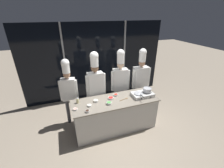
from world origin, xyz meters
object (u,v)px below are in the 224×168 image
(prep_bowl_soy_glaze, at_px, (87,111))
(prep_bowl_chili_flakes, at_px, (116,95))
(portable_stove, at_px, (143,94))
(chef_sous, at_px, (95,83))
(squeeze_bottle_oil, at_px, (77,100))
(chef_head, at_px, (68,87))
(serving_spoon_slotted, at_px, (125,99))
(prep_bowl_shrimp, at_px, (75,109))
(frying_pan, at_px, (138,93))
(chef_line, at_px, (120,78))
(stock_pot, at_px, (147,90))
(chef_pastry, at_px, (141,77))
(prep_bowl_garlic, at_px, (89,105))
(prep_bowl_bell_pepper, at_px, (111,98))
(prep_bowl_scallions, at_px, (109,103))
(prep_bowl_bean_sprouts, at_px, (96,101))

(prep_bowl_soy_glaze, distance_m, prep_bowl_chili_flakes, 1.00)
(portable_stove, bearing_deg, prep_bowl_soy_glaze, -171.87)
(portable_stove, xyz_separation_m, chef_sous, (-1.15, 0.60, 0.26))
(squeeze_bottle_oil, height_order, chef_head, chef_head)
(chef_head, bearing_deg, serving_spoon_slotted, 165.22)
(prep_bowl_shrimp, bearing_deg, frying_pan, 1.28)
(prep_bowl_soy_glaze, xyz_separation_m, chef_line, (1.18, 0.93, 0.26))
(stock_pot, distance_m, chef_line, 0.88)
(chef_head, bearing_deg, chef_pastry, -168.35)
(chef_pastry, bearing_deg, prep_bowl_soy_glaze, 26.19)
(portable_stove, xyz_separation_m, prep_bowl_soy_glaze, (-1.55, -0.22, -0.02))
(prep_bowl_garlic, bearing_deg, prep_bowl_bell_pepper, 15.02)
(squeeze_bottle_oil, relative_size, prep_bowl_shrimp, 1.53)
(prep_bowl_scallions, relative_size, prep_bowl_bean_sprouts, 1.10)
(prep_bowl_garlic, distance_m, chef_sous, 0.74)
(stock_pot, height_order, chef_head, chef_head)
(squeeze_bottle_oil, bearing_deg, prep_bowl_scallions, -23.49)
(prep_bowl_shrimp, distance_m, prep_bowl_bean_sprouts, 0.57)
(prep_bowl_scallions, bearing_deg, prep_bowl_chili_flakes, 47.64)
(chef_pastry, bearing_deg, stock_pot, 75.15)
(prep_bowl_bean_sprouts, relative_size, serving_spoon_slotted, 0.46)
(prep_bowl_soy_glaze, height_order, prep_bowl_bell_pepper, prep_bowl_soy_glaze)
(stock_pot, bearing_deg, chef_sous, 154.78)
(prep_bowl_soy_glaze, xyz_separation_m, chef_pastry, (1.87, 0.92, 0.22))
(prep_bowl_bell_pepper, height_order, chef_sous, chef_sous)
(prep_bowl_scallions, relative_size, chef_pastry, 0.07)
(frying_pan, xyz_separation_m, prep_bowl_chili_flakes, (-0.54, 0.27, -0.10))
(portable_stove, bearing_deg, chef_line, 117.68)
(squeeze_bottle_oil, height_order, prep_bowl_bell_pepper, squeeze_bottle_oil)
(squeeze_bottle_oil, height_order, prep_bowl_bean_sprouts, squeeze_bottle_oil)
(prep_bowl_soy_glaze, relative_size, prep_bowl_garlic, 0.96)
(chef_sous, bearing_deg, squeeze_bottle_oil, 30.67)
(prep_bowl_garlic, relative_size, chef_head, 0.06)
(portable_stove, height_order, prep_bowl_bell_pepper, portable_stove)
(prep_bowl_bell_pepper, height_order, prep_bowl_garlic, prep_bowl_garlic)
(prep_bowl_garlic, distance_m, serving_spoon_slotted, 0.96)
(prep_bowl_scallions, relative_size, prep_bowl_bell_pepper, 0.88)
(prep_bowl_shrimp, xyz_separation_m, prep_bowl_scallions, (0.82, -0.04, 0.01))
(stock_pot, relative_size, prep_bowl_chili_flakes, 1.97)
(chef_line, bearing_deg, stock_pot, 132.31)
(squeeze_bottle_oil, bearing_deg, prep_bowl_bell_pepper, -5.06)
(prep_bowl_scallions, height_order, chef_pastry, chef_pastry)
(prep_bowl_bean_sprouts, bearing_deg, chef_pastry, 19.32)
(stock_pot, relative_size, chef_line, 0.12)
(prep_bowl_scallions, distance_m, prep_bowl_bean_sprouts, 0.36)
(prep_bowl_chili_flakes, relative_size, chef_pastry, 0.06)
(squeeze_bottle_oil, xyz_separation_m, prep_bowl_scallions, (0.72, -0.31, -0.05))
(chef_head, bearing_deg, chef_sous, -175.02)
(prep_bowl_soy_glaze, bearing_deg, prep_bowl_garlic, 66.93)
(frying_pan, height_order, prep_bowl_soy_glaze, frying_pan)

